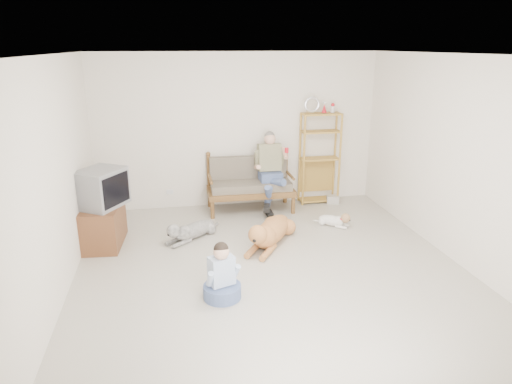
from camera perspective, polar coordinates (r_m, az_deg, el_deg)
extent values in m
plane|color=#BBB4A5|center=(5.99, 2.05, -9.95)|extent=(5.50, 5.50, 0.00)
plane|color=silver|center=(5.30, 2.39, 16.81)|extent=(5.50, 5.50, 0.00)
plane|color=silver|center=(8.13, -2.24, 7.64)|extent=(5.00, 0.00, 5.00)
plane|color=silver|center=(3.07, 14.20, -10.96)|extent=(5.00, 0.00, 5.00)
plane|color=silver|center=(5.51, -24.03, 1.05)|extent=(0.00, 5.50, 5.50)
plane|color=silver|center=(6.52, 24.16, 3.48)|extent=(0.00, 5.50, 5.50)
cube|color=brown|center=(8.01, -0.69, 0.10)|extent=(1.51, 0.73, 0.10)
cube|color=#776C5A|center=(7.97, -0.69, 0.89)|extent=(1.39, 0.63, 0.13)
cube|color=#776C5A|center=(8.13, -1.00, 2.96)|extent=(1.38, 0.15, 0.45)
cylinder|color=brown|center=(8.14, -1.08, 4.42)|extent=(1.40, 0.08, 0.05)
cylinder|color=brown|center=(7.70, -5.41, -2.30)|extent=(0.07, 0.07, 0.30)
cylinder|color=brown|center=(8.16, -5.91, 1.28)|extent=(0.07, 0.07, 0.95)
cylinder|color=brown|center=(7.94, 4.69, -1.63)|extent=(0.07, 0.07, 0.30)
cylinder|color=brown|center=(8.39, 3.65, 1.81)|extent=(0.07, 0.07, 0.95)
cube|color=slate|center=(8.00, 1.80, 1.91)|extent=(0.38, 0.36, 0.19)
cube|color=gray|center=(8.00, 1.67, 4.37)|extent=(0.40, 0.27, 0.50)
sphere|color=#D8A287|center=(7.91, 1.74, 6.66)|extent=(0.20, 0.20, 0.20)
sphere|color=#5D5752|center=(7.92, 1.71, 6.95)|extent=(0.18, 0.18, 0.18)
cylinder|color=red|center=(7.83, 3.85, 5.24)|extent=(0.07, 0.07, 0.09)
cube|color=#AE8536|center=(8.24, 8.20, 9.64)|extent=(0.69, 0.28, 0.03)
torus|color=silver|center=(8.16, 7.01, 10.77)|extent=(0.29, 0.05, 0.29)
cone|color=red|center=(8.25, 8.53, 10.29)|extent=(0.09, 0.09, 0.15)
cylinder|color=#AE8536|center=(8.17, 6.00, 3.85)|extent=(0.04, 0.04, 1.65)
cylinder|color=#AE8536|center=(8.42, 5.48, 4.28)|extent=(0.04, 0.04, 1.65)
cylinder|color=#AE8536|center=(8.39, 10.43, 4.03)|extent=(0.04, 0.04, 1.65)
cylinder|color=#AE8536|center=(8.63, 9.80, 4.44)|extent=(0.04, 0.04, 1.65)
cube|color=beige|center=(8.57, 9.57, -0.90)|extent=(0.25, 0.20, 0.14)
cube|color=brown|center=(7.01, -18.50, -3.94)|extent=(0.58, 0.94, 0.60)
cube|color=brown|center=(6.85, -20.70, -4.71)|extent=(0.05, 0.40, 0.50)
cube|color=brown|center=(7.25, -20.18, -3.40)|extent=(0.05, 0.40, 0.50)
cube|color=slate|center=(6.82, -18.81, 0.48)|extent=(0.78, 0.82, 0.54)
cube|color=black|center=(6.66, -17.09, 0.25)|extent=(0.31, 0.48, 0.43)
cube|color=silver|center=(8.28, -10.71, 0.02)|extent=(0.12, 0.02, 0.08)
ellipsoid|color=#C97F46|center=(6.81, 2.08, -4.83)|extent=(0.90, 1.10, 0.34)
sphere|color=#C97F46|center=(6.53, 1.10, -5.66)|extent=(0.34, 0.34, 0.34)
sphere|color=#C97F46|center=(6.24, 0.23, -5.34)|extent=(0.26, 0.26, 0.26)
ellipsoid|color=#C97F46|center=(6.15, -0.19, -5.98)|extent=(0.20, 0.22, 0.10)
cylinder|color=#C97F46|center=(7.32, 3.51, -4.05)|extent=(0.15, 0.43, 0.05)
ellipsoid|color=#C97F46|center=(6.29, -0.47, -5.13)|extent=(0.10, 0.10, 0.13)
ellipsoid|color=#C97F46|center=(6.23, 1.11, -5.38)|extent=(0.10, 0.10, 0.13)
ellipsoid|color=silver|center=(7.03, -7.59, -4.70)|extent=(0.77, 0.69, 0.23)
sphere|color=silver|center=(6.88, -9.02, -5.13)|extent=(0.23, 0.23, 0.23)
sphere|color=silver|center=(6.73, -10.29, -4.82)|extent=(0.20, 0.20, 0.20)
ellipsoid|color=silver|center=(6.69, -10.88, -5.20)|extent=(0.17, 0.16, 0.08)
cylinder|color=silver|center=(7.30, -5.33, -4.32)|extent=(0.19, 0.28, 0.04)
ellipsoid|color=silver|center=(6.79, -10.55, -4.62)|extent=(0.08, 0.07, 0.10)
ellipsoid|color=silver|center=(6.69, -9.77, -4.93)|extent=(0.08, 0.07, 0.10)
ellipsoid|color=white|center=(7.52, 9.39, -3.52)|extent=(0.45, 0.42, 0.17)
sphere|color=white|center=(7.47, 10.31, -3.61)|extent=(0.17, 0.17, 0.17)
sphere|color=#A47B52|center=(7.41, 11.12, -3.23)|extent=(0.15, 0.15, 0.15)
ellipsoid|color=#A47B52|center=(7.40, 11.62, -3.43)|extent=(0.13, 0.12, 0.06)
cylinder|color=white|center=(7.60, 7.87, -3.59)|extent=(0.17, 0.09, 0.03)
cone|color=#A47B52|center=(7.35, 10.89, -3.01)|extent=(0.05, 0.05, 0.05)
cone|color=#A47B52|center=(7.45, 11.17, -2.75)|extent=(0.05, 0.05, 0.05)
torus|color=red|center=(7.42, 10.96, -3.28)|extent=(0.14, 0.14, 0.02)
cylinder|color=slate|center=(5.42, -4.24, -12.28)|extent=(0.44, 0.44, 0.16)
cube|color=silver|center=(5.31, -4.34, -9.75)|extent=(0.32, 0.26, 0.34)
sphere|color=#D8A287|center=(5.18, -4.37, -7.49)|extent=(0.18, 0.18, 0.18)
sphere|color=black|center=(5.18, -4.39, -7.15)|extent=(0.17, 0.17, 0.17)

